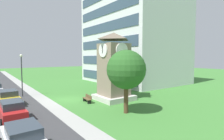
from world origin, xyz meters
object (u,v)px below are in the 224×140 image
at_px(tree_streetside, 126,70).
at_px(parked_car_red, 12,110).
at_px(clock_tower, 114,71).
at_px(parked_car_yellow, 8,97).
at_px(street_lamp, 22,70).
at_px(tree_by_building, 113,70).
at_px(park_bench, 87,99).
at_px(parked_car_white, 23,139).
at_px(tree_near_tower, 115,63).

relative_size(tree_streetside, parked_car_red, 1.35).
xyz_separation_m(clock_tower, parked_car_red, (0.90, -11.39, -2.82)).
bearing_deg(parked_car_yellow, street_lamp, 152.64).
bearing_deg(clock_tower, parked_car_red, -85.47).
bearing_deg(tree_streetside, tree_by_building, 148.36).
bearing_deg(parked_car_yellow, tree_by_building, 101.03).
xyz_separation_m(park_bench, street_lamp, (-8.14, -5.64, 3.11)).
bearing_deg(tree_by_building, parked_car_yellow, -78.97).
bearing_deg(parked_car_white, clock_tower, 122.34).
distance_m(tree_near_tower, tree_streetside, 10.40).
distance_m(park_bench, tree_near_tower, 8.21).
bearing_deg(parked_car_yellow, clock_tower, 66.58).
bearing_deg(park_bench, tree_near_tower, 116.17).
height_order(clock_tower, tree_by_building, clock_tower).
bearing_deg(parked_car_white, tree_by_building, 131.57).
xyz_separation_m(street_lamp, tree_by_building, (0.72, 14.83, -0.48)).
height_order(parked_car_red, parked_car_white, same).
relative_size(clock_tower, tree_near_tower, 1.25).
distance_m(tree_near_tower, parked_car_yellow, 14.64).
bearing_deg(park_bench, tree_streetside, 10.56).
bearing_deg(tree_near_tower, parked_car_red, -71.82).
xyz_separation_m(clock_tower, park_bench, (-0.68, -3.37, -3.21)).
distance_m(street_lamp, parked_car_yellow, 5.27).
height_order(clock_tower, street_lamp, clock_tower).
relative_size(tree_near_tower, parked_car_white, 1.55).
relative_size(street_lamp, tree_near_tower, 0.85).
relative_size(clock_tower, parked_car_red, 1.88).
bearing_deg(tree_by_building, tree_near_tower, -32.92).
distance_m(street_lamp, parked_car_red, 10.37).
bearing_deg(parked_car_red, tree_by_building, 117.62).
xyz_separation_m(park_bench, tree_streetside, (5.75, 1.07, 3.68)).
bearing_deg(clock_tower, parked_car_yellow, -113.42).
distance_m(park_bench, parked_car_white, 11.49).
height_order(park_bench, parked_car_white, parked_car_white).
height_order(tree_by_building, parked_car_yellow, tree_by_building).
distance_m(park_bench, street_lamp, 10.38).
distance_m(tree_streetside, parked_car_red, 10.52).
relative_size(parked_car_yellow, parked_car_white, 1.04).
height_order(tree_by_building, parked_car_red, tree_by_building).
relative_size(park_bench, parked_car_red, 0.41).
bearing_deg(parked_car_white, tree_near_tower, 127.35).
bearing_deg(parked_car_white, street_lamp, 170.93).
height_order(park_bench, street_lamp, street_lamp).
bearing_deg(tree_by_building, park_bench, -51.08).
bearing_deg(street_lamp, parked_car_yellow, -27.36).
height_order(street_lamp, parked_car_yellow, street_lamp).
xyz_separation_m(tree_by_building, tree_streetside, (13.17, -8.12, 1.05)).
bearing_deg(clock_tower, street_lamp, -134.38).
bearing_deg(tree_near_tower, park_bench, -63.83).
xyz_separation_m(tree_by_building, parked_car_white, (15.44, -17.41, -2.23)).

